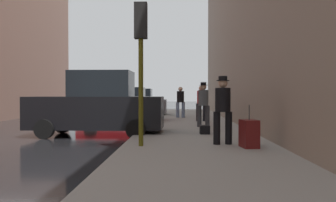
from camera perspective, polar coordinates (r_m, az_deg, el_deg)
ground_plane at (r=13.27m, az=-22.76°, el=-5.33°), size 120.00×120.00×0.00m
sidewalk at (r=12.11m, az=4.22°, el=-5.50°), size 4.00×40.00×0.15m
parked_black_suv at (r=13.20m, az=-10.66°, el=-0.80°), size 4.63×2.11×2.25m
parked_red_hatchback at (r=18.92m, az=-6.95°, el=-0.78°), size 4.23×2.12×1.79m
parked_gray_coupe at (r=23.95m, az=-5.16°, el=-0.39°), size 4.20×2.06×1.79m
fire_hydrant at (r=17.01m, az=-1.79°, el=-2.17°), size 0.42×0.22×0.70m
traffic_light at (r=9.53m, az=-4.16°, el=8.90°), size 0.32×0.32×3.60m
pedestrian_with_fedora at (r=9.82m, az=8.35°, el=-0.83°), size 0.53×0.47×1.78m
pedestrian_in_red_jacket at (r=18.09m, az=5.09°, el=-0.05°), size 0.51×0.43×1.71m
pedestrian_with_beanie at (r=14.96m, az=5.41°, el=-0.17°), size 0.51×0.42×1.78m
pedestrian_in_jeans at (r=20.83m, az=1.91°, el=0.10°), size 0.52×0.46×1.71m
rolling_suitcase at (r=9.39m, az=12.26°, el=-4.88°), size 0.44×0.61×1.04m
duffel_bag at (r=12.39m, az=5.61°, el=-4.35°), size 0.32×0.44×0.28m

